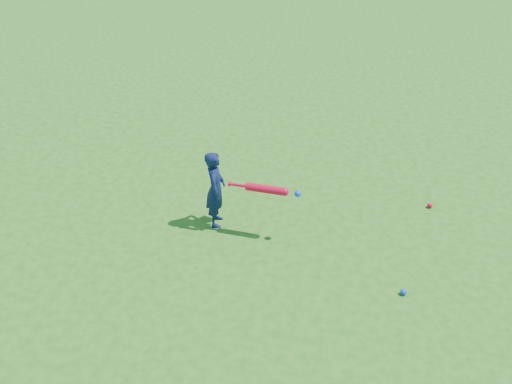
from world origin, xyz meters
TOP-DOWN VIEW (x-y plane):
  - ground at (0.00, 0.00)m, footprint 80.00×80.00m
  - child at (0.52, -0.46)m, footprint 0.31×0.40m
  - ground_ball_red at (3.04, 0.60)m, footprint 0.07×0.07m
  - ground_ball_blue at (2.80, -1.19)m, footprint 0.07×0.07m
  - bat_swing at (1.19, -0.52)m, footprint 0.86×0.10m

SIDE VIEW (x-z plane):
  - ground at x=0.00m, z-range 0.00..0.00m
  - ground_ball_red at x=3.04m, z-range 0.00..0.07m
  - ground_ball_blue at x=2.80m, z-range 0.00..0.07m
  - child at x=0.52m, z-range 0.00..0.97m
  - bat_swing at x=1.19m, z-range 0.57..0.67m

